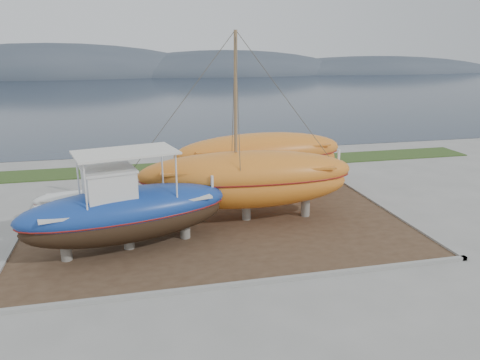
{
  "coord_description": "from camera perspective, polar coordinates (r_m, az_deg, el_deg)",
  "views": [
    {
      "loc": [
        -3.79,
        -16.97,
        8.45
      ],
      "look_at": [
        1.15,
        4.0,
        2.21
      ],
      "focal_mm": 35.0,
      "sensor_mm": 36.0,
      "label": 1
    }
  ],
  "objects": [
    {
      "name": "orange_bare_hull",
      "position": [
        27.68,
        2.43,
        2.1
      ],
      "size": [
        10.41,
        3.8,
        3.35
      ],
      "primitive_type": null,
      "rotation": [
        0.0,
        0.0,
        0.07
      ],
      "color": "orange",
      "rests_on": "dirt_patch"
    },
    {
      "name": "mountain_ridge",
      "position": [
        142.28,
        -12.0,
        12.41
      ],
      "size": [
        200.0,
        36.0,
        20.0
      ],
      "primitive_type": null,
      "color": "#333D49",
      "rests_on": "ground"
    },
    {
      "name": "sea",
      "position": [
        87.47,
        -10.9,
        10.33
      ],
      "size": [
        260.0,
        100.0,
        0.04
      ],
      "primitive_type": null,
      "color": "#1B2637",
      "rests_on": "ground"
    },
    {
      "name": "blue_caique",
      "position": [
        20.04,
        -13.7,
        -2.54
      ],
      "size": [
        9.22,
        4.71,
        4.24
      ],
      "primitive_type": null,
      "rotation": [
        0.0,
        0.0,
        0.23
      ],
      "color": "navy",
      "rests_on": "dirt_patch"
    },
    {
      "name": "grass_strip",
      "position": [
        33.76,
        -6.4,
        1.63
      ],
      "size": [
        44.0,
        3.0,
        0.08
      ],
      "primitive_type": "cube",
      "color": "#284219",
      "rests_on": "ground"
    },
    {
      "name": "white_dinghy",
      "position": [
        24.58,
        -18.69,
        -2.97
      ],
      "size": [
        4.78,
        2.18,
        1.39
      ],
      "primitive_type": null,
      "rotation": [
        0.0,
        0.0,
        -0.1
      ],
      "color": "silver",
      "rests_on": "dirt_patch"
    },
    {
      "name": "curb_frame",
      "position": [
        22.9,
        -2.82,
        -5.31
      ],
      "size": [
        18.6,
        12.6,
        0.15
      ],
      "primitive_type": null,
      "color": "gray",
      "rests_on": "ground"
    },
    {
      "name": "dirt_patch",
      "position": [
        22.92,
        -2.82,
        -5.42
      ],
      "size": [
        18.0,
        12.0,
        0.06
      ],
      "primitive_type": "cube",
      "color": "#422D1E",
      "rests_on": "ground"
    },
    {
      "name": "ground",
      "position": [
        19.34,
        -0.61,
        -9.75
      ],
      "size": [
        140.0,
        140.0,
        0.0
      ],
      "primitive_type": "plane",
      "color": "gray",
      "rests_on": "ground"
    },
    {
      "name": "orange_sailboat",
      "position": [
        22.28,
        0.84,
        6.15
      ],
      "size": [
        10.74,
        3.88,
        9.04
      ],
      "primitive_type": null,
      "rotation": [
        0.0,
        0.0,
        -0.07
      ],
      "color": "orange",
      "rests_on": "dirt_patch"
    }
  ]
}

